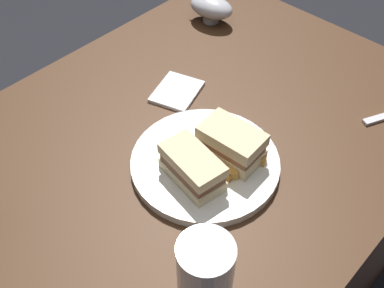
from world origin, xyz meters
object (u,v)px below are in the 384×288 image
at_px(sandwich_half_right, 231,144).
at_px(sandwich_half_left, 192,167).
at_px(pint_glass, 205,282).
at_px(plate, 205,163).
at_px(gravy_boat, 211,7).
at_px(napkin, 177,92).

bearing_deg(sandwich_half_right, sandwich_half_left, -9.50).
bearing_deg(sandwich_half_left, pint_glass, 47.46).
xyz_separation_m(plate, sandwich_half_left, (0.05, 0.01, 0.04)).
distance_m(plate, sandwich_half_right, 0.07).
bearing_deg(gravy_boat, napkin, 27.33).
distance_m(plate, gravy_boat, 0.51).
bearing_deg(sandwich_half_left, napkin, -129.17).
bearing_deg(plate, sandwich_half_right, 147.00).
height_order(sandwich_half_right, gravy_boat, sandwich_half_right).
height_order(plate, gravy_boat, gravy_boat).
bearing_deg(gravy_boat, plate, 40.50).
xyz_separation_m(sandwich_half_right, pint_glass, (0.25, 0.16, 0.02)).
bearing_deg(sandwich_half_right, gravy_boat, -133.94).
bearing_deg(gravy_boat, sandwich_half_right, 46.06).
relative_size(plate, sandwich_half_right, 2.33).
bearing_deg(napkin, sandwich_half_left, 50.83).
distance_m(sandwich_half_right, napkin, 0.23).
bearing_deg(gravy_boat, sandwich_half_left, 38.18).
distance_m(plate, napkin, 0.22).
bearing_deg(plate, pint_glass, 41.79).
xyz_separation_m(plate, sandwich_half_right, (-0.04, 0.03, 0.04)).
bearing_deg(napkin, sandwich_half_right, 71.16).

